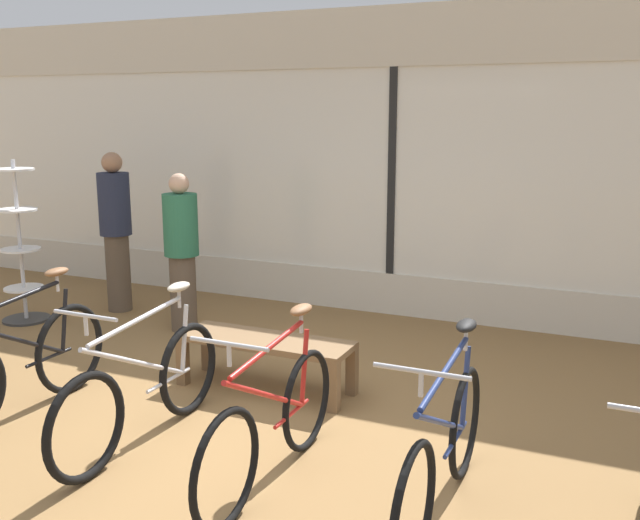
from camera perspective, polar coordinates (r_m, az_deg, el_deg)
ground_plane at (r=4.98m, az=-7.15°, el=-14.02°), size 24.00×24.00×0.00m
shop_back_wall at (r=7.53m, az=5.84°, el=7.81°), size 12.00×0.08×3.20m
bicycle_left at (r=5.58m, az=-22.75°, el=-7.68°), size 0.46×1.69×1.03m
bicycle_center_left at (r=4.90m, az=-13.93°, el=-9.97°), size 0.46×1.73×1.02m
bicycle_center_right at (r=4.29m, az=-3.84°, el=-12.84°), size 0.46×1.65×1.01m
bicycle_right at (r=3.99m, az=9.86°, el=-14.87°), size 0.46×1.73×1.02m
accessory_rack at (r=7.98m, az=-22.80°, el=0.30°), size 0.48×0.48×1.68m
display_bench at (r=5.64m, az=-4.38°, el=-6.96°), size 1.40×0.44×0.42m
customer_near_rack at (r=7.14m, az=-11.01°, el=0.80°), size 0.42×0.42×1.57m
customer_by_window at (r=8.02m, az=-16.02°, el=2.44°), size 0.47×0.47×1.73m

